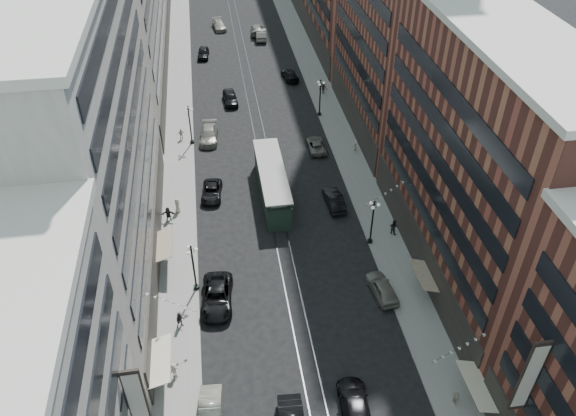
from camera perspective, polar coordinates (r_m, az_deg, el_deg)
ground at (r=81.56m, az=-3.23°, el=8.87°), size 220.00×220.00×0.00m
sidewalk_west at (r=90.28m, az=-11.01°, el=11.35°), size 4.00×180.00×0.15m
sidewalk_east at (r=91.73m, az=3.11°, el=12.46°), size 4.00×180.00×0.15m
rail_west at (r=90.33m, az=-4.36°, el=11.92°), size 0.12×180.00×0.02m
rail_east at (r=90.42m, az=-3.45°, el=11.99°), size 0.12×180.00×0.02m
building_west_mid at (r=52.12m, az=-19.55°, el=5.98°), size 8.00×36.00×28.00m
building_east_mid at (r=53.12m, az=18.74°, el=4.24°), size 8.00×30.00×24.00m
lamppost_sw_far at (r=53.67m, az=-9.58°, el=-5.85°), size 1.03×1.14×5.52m
lamppost_sw_mid at (r=75.53m, az=-9.94°, el=8.45°), size 1.03×1.14×5.52m
lamppost_se_far at (r=58.55m, az=8.56°, el=-1.29°), size 1.03×1.14×5.52m
lamppost_se_mid at (r=81.30m, az=3.28°, el=11.25°), size 1.03×1.14×5.52m
streetcar at (r=65.48m, az=-1.63°, el=2.50°), size 2.98×13.46×3.72m
car_1 at (r=46.35m, az=-7.91°, el=-20.07°), size 2.08×5.09×1.64m
car_2 at (r=53.71m, az=-7.23°, el=-8.92°), size 3.41×6.41×1.72m
car_4 at (r=54.86m, az=9.53°, el=-8.00°), size 2.54×5.02×1.64m
car_6 at (r=46.68m, az=6.81°, el=-19.27°), size 2.64×5.78×1.64m
pedestrian_2 at (r=52.17m, az=-10.89°, el=-11.12°), size 0.86×0.57×1.63m
pedestrian_4 at (r=48.51m, az=16.70°, el=-17.95°), size 0.45×0.90×1.50m
car_7 at (r=66.51m, az=-7.76°, el=1.65°), size 2.80×5.10×1.35m
car_8 at (r=77.22m, az=-8.04°, el=7.42°), size 2.79×5.87×1.65m
car_9 at (r=102.14m, az=-8.61°, el=15.32°), size 2.27×4.75×1.57m
car_10 at (r=64.66m, az=4.71°, el=0.83°), size 1.93×4.98×1.62m
car_11 at (r=74.55m, az=2.90°, el=6.41°), size 2.32×4.90×1.35m
car_12 at (r=93.12m, az=0.20°, el=13.37°), size 2.64×5.21×1.45m
car_13 at (r=86.17m, az=-5.90°, el=11.08°), size 2.29×5.09×1.70m
car_14 at (r=108.85m, az=-2.75°, el=17.22°), size 2.30×5.52×1.78m
pedestrian_5 at (r=63.53m, az=-12.08°, el=-0.59°), size 1.59×0.54×1.69m
pedestrian_6 at (r=77.71m, az=-10.80°, el=7.40°), size 0.97×0.55×1.57m
pedestrian_7 at (r=61.38m, az=10.66°, el=-1.89°), size 0.96×0.97×1.81m
pedestrian_8 at (r=74.12m, az=6.83°, el=6.24°), size 0.72×0.67×1.65m
pedestrian_9 at (r=88.31m, az=3.60°, el=12.10°), size 1.32×0.93×1.89m
car_extra_0 at (r=114.26m, az=-7.01°, el=17.97°), size 2.78×5.49×1.53m
car_extra_1 at (r=111.37m, az=-3.17°, el=17.67°), size 2.92×5.90×1.65m
pedestrian_extra_0 at (r=49.01m, az=-11.52°, el=-15.83°), size 1.03×0.85×1.50m
pedestrian_extra_1 at (r=64.48m, az=-11.18°, el=0.27°), size 0.74×0.98×1.79m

